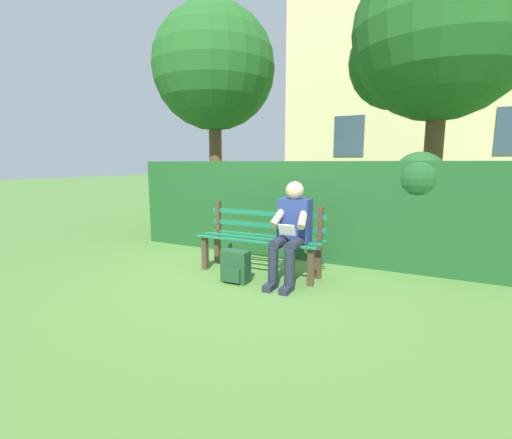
{
  "coord_description": "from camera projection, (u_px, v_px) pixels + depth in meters",
  "views": [
    {
      "loc": [
        -1.94,
        4.0,
        1.42
      ],
      "look_at": [
        0.0,
        0.1,
        0.72
      ],
      "focal_mm": 24.95,
      "sensor_mm": 36.0,
      "label": 1
    }
  ],
  "objects": [
    {
      "name": "building_facade",
      "position": [
        430.0,
        79.0,
        10.83
      ],
      "size": [
        8.33,
        2.9,
        7.92
      ],
      "color": "beige",
      "rests_on": "ground"
    },
    {
      "name": "person_seated",
      "position": [
        291.0,
        229.0,
        4.22
      ],
      "size": [
        0.44,
        0.73,
        1.2
      ],
      "color": "navy",
      "rests_on": "ground"
    },
    {
      "name": "hedge_backdrop",
      "position": [
        303.0,
        206.0,
        5.5
      ],
      "size": [
        5.49,
        0.82,
        1.57
      ],
      "color": "#1E5123",
      "rests_on": "ground"
    },
    {
      "name": "tree",
      "position": [
        434.0,
        37.0,
        6.1
      ],
      "size": [
        3.13,
        2.98,
        5.11
      ],
      "color": "brown",
      "rests_on": "ground"
    },
    {
      "name": "park_bench",
      "position": [
        262.0,
        240.0,
        4.61
      ],
      "size": [
        1.64,
        0.47,
        0.89
      ],
      "color": "#4C3828",
      "rests_on": "ground"
    },
    {
      "name": "ground",
      "position": [
        259.0,
        273.0,
        4.62
      ],
      "size": [
        60.0,
        60.0,
        0.0
      ],
      "primitive_type": "plane",
      "color": "#517F38"
    },
    {
      "name": "backpack",
      "position": [
        236.0,
        267.0,
        4.26
      ],
      "size": [
        0.33,
        0.25,
        0.39
      ],
      "color": "#1E4728",
      "rests_on": "ground"
    },
    {
      "name": "tree_far",
      "position": [
        211.0,
        72.0,
        7.9
      ],
      "size": [
        2.8,
        2.67,
        4.81
      ],
      "color": "brown",
      "rests_on": "ground"
    }
  ]
}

